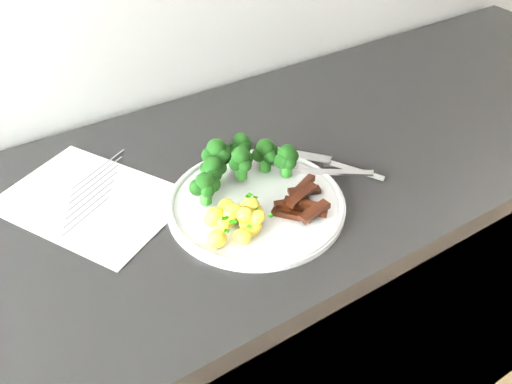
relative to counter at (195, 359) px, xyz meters
name	(u,v)px	position (x,y,z in m)	size (l,w,h in m)	color
counter	(195,359)	(0.00, 0.00, 0.00)	(2.38, 0.60, 0.89)	black
recipe_paper	(91,200)	(-0.11, 0.08, 0.45)	(0.31, 0.34, 0.00)	white
plate	(256,203)	(0.11, -0.08, 0.46)	(0.29, 0.29, 0.02)	white
broccoli	(239,160)	(0.11, -0.02, 0.50)	(0.20, 0.11, 0.07)	#256B1C
potatoes	(237,219)	(0.05, -0.11, 0.47)	(0.11, 0.10, 0.04)	#F6E647
beef_strips	(301,201)	(0.16, -0.13, 0.47)	(0.10, 0.09, 0.03)	black
fork	(320,170)	(0.24, -0.08, 0.47)	(0.15, 0.14, 0.02)	silver
knife	(337,167)	(0.28, -0.08, 0.46)	(0.14, 0.19, 0.02)	silver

